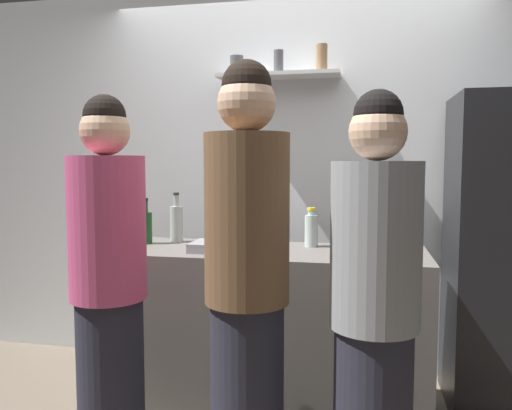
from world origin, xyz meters
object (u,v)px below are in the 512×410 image
Objects in this scene: refrigerator at (507,254)px; wine_bottle_pale_glass at (176,223)px; person_grey_hoodie at (374,316)px; person_pink_top at (109,288)px; utensil_holder at (222,233)px; water_bottle_plastic at (311,229)px; person_brown_jacket at (247,288)px; wine_bottle_green_glass at (146,226)px; baking_pan at (223,247)px.

wine_bottle_pale_glass is at bearing -175.54° from refrigerator.
person_grey_hoodie is 0.98× the size of person_pink_top.
utensil_holder is at bearing 132.73° from person_pink_top.
person_grey_hoodie reaches higher than water_bottle_plastic.
person_brown_jacket reaches higher than person_pink_top.
person_grey_hoodie is at bearing -123.29° from refrigerator.
utensil_holder is 1.06m from person_brown_jacket.
refrigerator is at bearing 6.91° from wine_bottle_green_glass.
wine_bottle_green_glass is (-0.44, -0.11, 0.04)m from utensil_holder.
refrigerator reaches higher than wine_bottle_pale_glass.
water_bottle_plastic is at bearing -0.66° from wine_bottle_pale_glass.
wine_bottle_pale_glass reaches higher than water_bottle_plastic.
utensil_holder is 0.82× the size of wine_bottle_green_glass.
person_brown_jacket reaches higher than water_bottle_plastic.
person_grey_hoodie is at bearing 54.66° from person_brown_jacket.
person_grey_hoodie is at bearing -34.11° from wine_bottle_green_glass.
refrigerator is 7.92× the size of water_bottle_plastic.
wine_bottle_pale_glass is at bearing -39.36° from person_grey_hoodie.
person_brown_jacket is (0.67, -0.98, -0.14)m from wine_bottle_pale_glass.
baking_pan is at bearing 169.99° from person_brown_jacket.
baking_pan is 0.53m from water_bottle_plastic.
refrigerator reaches higher than baking_pan.
person_grey_hoodie is (-0.75, -1.15, -0.06)m from refrigerator.
person_brown_jacket is at bearing 51.49° from person_pink_top.
baking_pan is 0.78m from person_brown_jacket.
wine_bottle_green_glass is (-0.16, -0.10, -0.01)m from wine_bottle_pale_glass.
refrigerator is 0.99× the size of person_brown_jacket.
wine_bottle_green_glass is 0.81m from person_pink_top.
person_grey_hoodie is (0.88, -1.01, -0.16)m from utensil_holder.
wine_bottle_green_glass is at bearing 162.34° from person_pink_top.
person_brown_jacket reaches higher than utensil_holder.
refrigerator reaches higher than person_grey_hoodie.
person_pink_top is at bearing -89.55° from wine_bottle_pale_glass.
wine_bottle_green_glass is 1.21m from person_brown_jacket.
baking_pan is at bearing 119.87° from person_pink_top.
baking_pan is 0.28m from utensil_holder.
wine_bottle_pale_glass is 1.11× the size of wine_bottle_green_glass.
person_brown_jacket reaches higher than baking_pan.
wine_bottle_pale_glass is 0.19m from wine_bottle_green_glass.
person_brown_jacket reaches higher than person_grey_hoodie.
utensil_holder is at bearing 106.90° from baking_pan.
person_grey_hoodie is (0.80, -0.74, -0.12)m from baking_pan.
water_bottle_plastic is 0.13× the size of person_grey_hoodie.
utensil_holder is 1.35m from person_grey_hoodie.
person_grey_hoodie is at bearing 54.18° from person_pink_top.
person_pink_top reaches higher than person_grey_hoodie.
utensil_holder is 0.13× the size of person_grey_hoodie.
person_pink_top reaches higher than wine_bottle_pale_glass.
refrigerator reaches higher than wine_bottle_green_glass.
person_brown_jacket is (0.66, -0.10, 0.06)m from person_pink_top.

